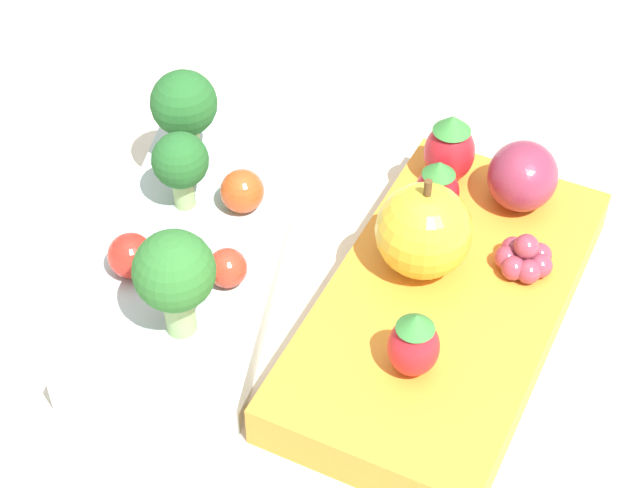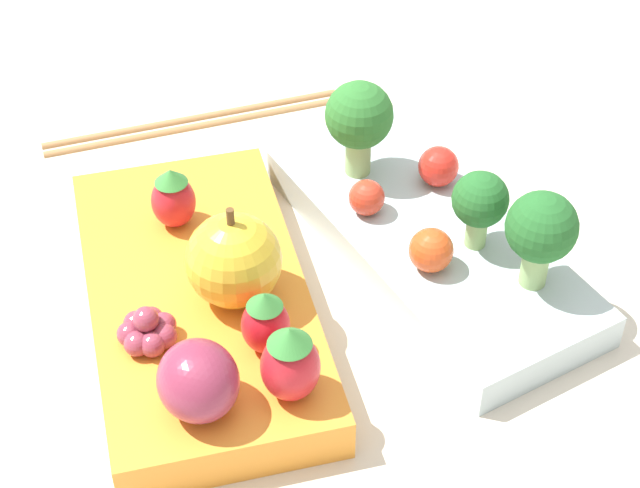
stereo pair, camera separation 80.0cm
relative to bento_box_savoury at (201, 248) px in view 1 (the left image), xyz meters
The scene contains 15 objects.
ground_plane 0.07m from the bento_box_savoury, 91.38° to the right, with size 4.00×4.00×0.00m, color beige.
bento_box_savoury is the anchor object (origin of this frame).
bento_box_fruit 0.14m from the bento_box_savoury, 88.68° to the right, with size 0.24×0.15×0.03m.
broccoli_floret_0 0.08m from the bento_box_savoury, 28.22° to the left, with size 0.04×0.04×0.06m.
broccoli_floret_1 0.09m from the bento_box_savoury, 163.81° to the right, with size 0.04×0.04×0.06m.
broccoli_floret_2 0.05m from the bento_box_savoury, 40.74° to the left, with size 0.03×0.03×0.05m.
cherry_tomato_0 0.05m from the bento_box_savoury, 134.32° to the right, with size 0.02×0.02×0.02m.
cherry_tomato_1 0.05m from the bento_box_savoury, 150.49° to the left, with size 0.03×0.03×0.03m.
cherry_tomato_2 0.04m from the bento_box_savoury, 28.72° to the right, with size 0.03×0.03×0.03m.
apple 0.13m from the bento_box_savoury, 83.92° to the right, with size 0.05×0.05×0.06m.
strawberry_0 0.15m from the bento_box_savoury, 112.12° to the right, with size 0.03×0.03×0.04m.
strawberry_1 0.14m from the bento_box_savoury, 65.63° to the right, with size 0.03×0.03×0.04m.
strawberry_2 0.15m from the bento_box_savoury, 53.83° to the right, with size 0.03×0.03×0.05m.
plum 0.19m from the bento_box_savoury, 63.88° to the right, with size 0.04×0.04×0.04m.
grape_cluster 0.18m from the bento_box_savoury, 80.66° to the right, with size 0.03×0.03×0.02m.
Camera 1 is at (-0.38, -0.14, 0.44)m, focal length 60.00 mm.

